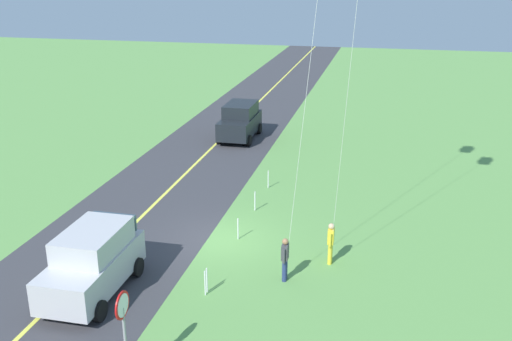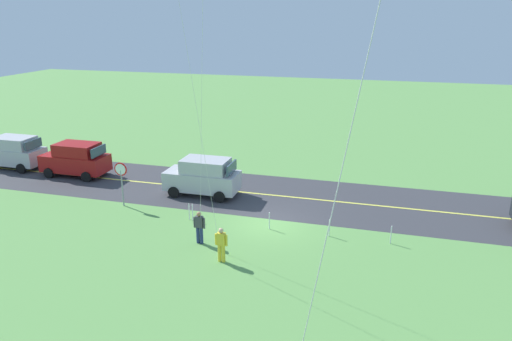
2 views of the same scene
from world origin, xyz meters
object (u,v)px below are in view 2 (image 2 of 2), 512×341
Objects in this scene: car_parked_east_far at (13,152)px; person_adult_companion at (221,244)px; car_suv_foreground at (203,176)px; stop_sign at (121,176)px; car_parked_east_near at (76,159)px; person_adult_near at (199,226)px.

car_parked_east_far is 20.69m from person_adult_companion.
car_suv_foreground is 1.72× the size of stop_sign.
car_parked_east_near is at bearing -34.28° from stop_sign.
stop_sign is at bearing 145.72° from car_parked_east_near.
car_parked_east_near is 7.06m from stop_sign.
person_adult_near is at bearing 22.86° from person_adult_companion.
person_adult_near is (-11.75, 7.17, -0.29)m from car_parked_east_near.
stop_sign is 8.89m from person_adult_companion.
person_adult_companion is (-7.54, 4.62, -0.94)m from stop_sign.
stop_sign is at bearing -69.33° from person_adult_near.
car_parked_east_far is 11.95m from stop_sign.
car_parked_east_far is at bearing -5.36° from car_suv_foreground.
stop_sign is 6.82m from person_adult_near.
person_adult_near is (-2.23, 6.10, -0.29)m from car_suv_foreground.
stop_sign is 1.60× the size of person_adult_near.
car_suv_foreground is 14.92m from car_parked_east_far.
car_suv_foreground is at bearing -110.91° from person_adult_near.
car_parked_east_far is (5.33, -0.33, 0.00)m from car_parked_east_near.
person_adult_near is (-17.08, 7.49, -0.29)m from car_parked_east_far.
person_adult_near is at bearing 156.31° from car_parked_east_far.
car_parked_east_far reaches higher than person_adult_companion.
car_parked_east_near is at bearing -72.34° from person_adult_near.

